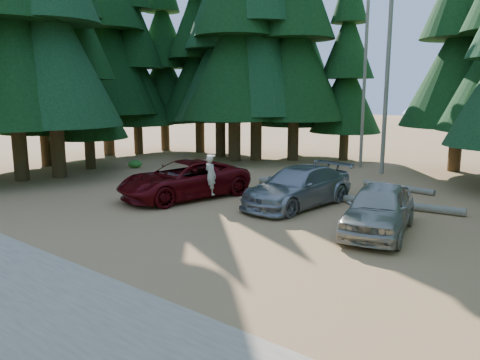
% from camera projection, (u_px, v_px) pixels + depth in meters
% --- Properties ---
extents(ground, '(160.00, 160.00, 0.00)m').
position_uv_depth(ground, '(199.00, 227.00, 16.50)').
color(ground, '#A07B43').
rests_on(ground, ground).
extents(gravel_strip, '(26.00, 3.50, 0.01)m').
position_uv_depth(gravel_strip, '(16.00, 285.00, 11.51)').
color(gravel_strip, gray).
rests_on(gravel_strip, ground).
extents(forest_belt_north, '(36.00, 7.00, 22.00)m').
position_uv_depth(forest_belt_north, '(372.00, 171.00, 28.00)').
color(forest_belt_north, black).
rests_on(forest_belt_north, ground).
extents(forest_belt_west, '(6.00, 22.00, 22.00)m').
position_uv_depth(forest_belt_west, '(62.00, 168.00, 29.08)').
color(forest_belt_west, black).
rests_on(forest_belt_west, ground).
extents(snag_front, '(0.24, 0.24, 12.00)m').
position_uv_depth(snag_front, '(388.00, 68.00, 26.01)').
color(snag_front, '#736B5C').
rests_on(snag_front, ground).
extents(snag_back, '(0.20, 0.20, 10.00)m').
position_uv_depth(snag_back, '(364.00, 86.00, 28.57)').
color(snag_back, '#736B5C').
rests_on(snag_back, ground).
extents(red_pickup, '(4.03, 6.46, 1.67)m').
position_uv_depth(red_pickup, '(184.00, 179.00, 20.88)').
color(red_pickup, '#5D070D').
rests_on(red_pickup, ground).
extents(silver_minivan_center, '(2.84, 5.81, 1.63)m').
position_uv_depth(silver_minivan_center, '(298.00, 187.00, 19.41)').
color(silver_minivan_center, gray).
rests_on(silver_minivan_center, ground).
extents(silver_minivan_right, '(2.99, 5.20, 1.67)m').
position_uv_depth(silver_minivan_right, '(379.00, 208.00, 15.72)').
color(silver_minivan_right, '#A7A494').
rests_on(silver_minivan_right, ground).
extents(frisbee_player, '(0.66, 0.48, 1.72)m').
position_uv_depth(frisbee_player, '(210.00, 175.00, 20.20)').
color(frisbee_player, beige).
rests_on(frisbee_player, ground).
extents(log_left, '(4.08, 2.43, 0.32)m').
position_uv_depth(log_left, '(303.00, 181.00, 23.94)').
color(log_left, '#736B5C').
rests_on(log_left, ground).
extents(log_mid, '(3.58, 0.69, 0.29)m').
position_uv_depth(log_mid, '(398.00, 187.00, 22.55)').
color(log_mid, '#736B5C').
rests_on(log_mid, ground).
extents(log_right, '(4.96, 1.02, 0.32)m').
position_uv_depth(log_right, '(399.00, 205.00, 19.03)').
color(log_right, '#736B5C').
rests_on(log_right, ground).
extents(shrub_far_left, '(0.92, 0.92, 0.51)m').
position_uv_depth(shrub_far_left, '(195.00, 174.00, 25.70)').
color(shrub_far_left, '#2F7021').
rests_on(shrub_far_left, ground).
extents(shrub_left, '(0.92, 0.92, 0.51)m').
position_uv_depth(shrub_left, '(213.00, 173.00, 25.97)').
color(shrub_left, '#2F7021').
rests_on(shrub_left, ground).
extents(shrub_center_left, '(1.29, 1.29, 0.71)m').
position_uv_depth(shrub_center_left, '(316.00, 184.00, 22.33)').
color(shrub_center_left, '#2F7021').
rests_on(shrub_center_left, ground).
extents(shrub_center_right, '(1.07, 1.07, 0.59)m').
position_uv_depth(shrub_center_right, '(321.00, 183.00, 22.95)').
color(shrub_center_right, '#2F7021').
rests_on(shrub_center_right, ground).
extents(shrub_right, '(1.20, 1.20, 0.66)m').
position_uv_depth(shrub_right, '(373.00, 193.00, 20.41)').
color(shrub_right, '#2F7021').
rests_on(shrub_right, ground).
extents(shrub_edge_west, '(0.86, 0.86, 0.47)m').
position_uv_depth(shrub_edge_west, '(135.00, 164.00, 29.19)').
color(shrub_edge_west, '#2F7021').
rests_on(shrub_edge_west, ground).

